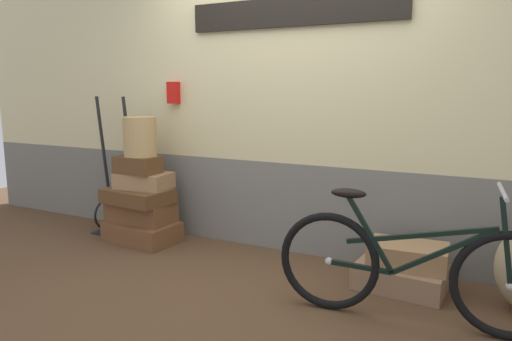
{
  "coord_description": "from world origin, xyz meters",
  "views": [
    {
      "loc": [
        1.62,
        -2.95,
        1.41
      ],
      "look_at": [
        -0.04,
        0.3,
        0.78
      ],
      "focal_mm": 33.47,
      "sensor_mm": 36.0,
      "label": 1
    }
  ],
  "objects_px": {
    "suitcase_3": "(144,180)",
    "luggage_trolley": "(118,201)",
    "bicycle": "(413,269)",
    "suitcase_5": "(400,277)",
    "suitcase_0": "(142,232)",
    "suitcase_6": "(408,255)",
    "wicker_basket": "(140,137)",
    "suitcase_1": "(141,211)",
    "suitcase_4": "(138,165)",
    "suitcase_2": "(138,196)"
  },
  "relations": [
    {
      "from": "wicker_basket",
      "to": "bicycle",
      "type": "distance_m",
      "value": 2.63
    },
    {
      "from": "suitcase_0",
      "to": "bicycle",
      "type": "distance_m",
      "value": 2.56
    },
    {
      "from": "bicycle",
      "to": "suitcase_0",
      "type": "bearing_deg",
      "value": 168.93
    },
    {
      "from": "suitcase_3",
      "to": "bicycle",
      "type": "relative_size",
      "value": 0.29
    },
    {
      "from": "suitcase_5",
      "to": "bicycle",
      "type": "xyz_separation_m",
      "value": [
        0.15,
        -0.5,
        0.26
      ]
    },
    {
      "from": "suitcase_0",
      "to": "suitcase_1",
      "type": "xyz_separation_m",
      "value": [
        -0.03,
        0.03,
        0.19
      ]
    },
    {
      "from": "suitcase_0",
      "to": "wicker_basket",
      "type": "bearing_deg",
      "value": 89.09
    },
    {
      "from": "luggage_trolley",
      "to": "bicycle",
      "type": "relative_size",
      "value": 0.8
    },
    {
      "from": "suitcase_2",
      "to": "bicycle",
      "type": "xyz_separation_m",
      "value": [
        2.53,
        -0.48,
        -0.09
      ]
    },
    {
      "from": "suitcase_0",
      "to": "suitcase_4",
      "type": "height_order",
      "value": "suitcase_4"
    },
    {
      "from": "suitcase_5",
      "to": "bicycle",
      "type": "relative_size",
      "value": 0.36
    },
    {
      "from": "wicker_basket",
      "to": "bicycle",
      "type": "xyz_separation_m",
      "value": [
        2.5,
        -0.51,
        -0.64
      ]
    },
    {
      "from": "suitcase_6",
      "to": "wicker_basket",
      "type": "xyz_separation_m",
      "value": [
        -2.39,
        -0.0,
        0.73
      ]
    },
    {
      "from": "suitcase_0",
      "to": "suitcase_6",
      "type": "distance_m",
      "value": 2.39
    },
    {
      "from": "suitcase_1",
      "to": "suitcase_5",
      "type": "xyz_separation_m",
      "value": [
        2.38,
        -0.02,
        -0.19
      ]
    },
    {
      "from": "suitcase_0",
      "to": "bicycle",
      "type": "bearing_deg",
      "value": -6.35
    },
    {
      "from": "suitcase_1",
      "to": "suitcase_6",
      "type": "xyz_separation_m",
      "value": [
        2.42,
        -0.01,
        -0.03
      ]
    },
    {
      "from": "suitcase_0",
      "to": "suitcase_2",
      "type": "height_order",
      "value": "suitcase_2"
    },
    {
      "from": "suitcase_0",
      "to": "suitcase_3",
      "type": "relative_size",
      "value": 1.36
    },
    {
      "from": "luggage_trolley",
      "to": "suitcase_6",
      "type": "bearing_deg",
      "value": -2.66
    },
    {
      "from": "wicker_basket",
      "to": "luggage_trolley",
      "type": "distance_m",
      "value": 0.81
    },
    {
      "from": "suitcase_0",
      "to": "wicker_basket",
      "type": "xyz_separation_m",
      "value": [
        0.0,
        0.02,
        0.89
      ]
    },
    {
      "from": "suitcase_1",
      "to": "suitcase_5",
      "type": "height_order",
      "value": "suitcase_1"
    },
    {
      "from": "suitcase_1",
      "to": "wicker_basket",
      "type": "distance_m",
      "value": 0.71
    },
    {
      "from": "suitcase_4",
      "to": "bicycle",
      "type": "bearing_deg",
      "value": -10.78
    },
    {
      "from": "suitcase_5",
      "to": "suitcase_6",
      "type": "relative_size",
      "value": 1.15
    },
    {
      "from": "suitcase_6",
      "to": "bicycle",
      "type": "relative_size",
      "value": 0.32
    },
    {
      "from": "suitcase_3",
      "to": "wicker_basket",
      "type": "relative_size",
      "value": 1.36
    },
    {
      "from": "wicker_basket",
      "to": "bicycle",
      "type": "bearing_deg",
      "value": -11.5
    },
    {
      "from": "suitcase_3",
      "to": "suitcase_5",
      "type": "xyz_separation_m",
      "value": [
        2.34,
        -0.03,
        -0.49
      ]
    },
    {
      "from": "suitcase_0",
      "to": "bicycle",
      "type": "relative_size",
      "value": 0.39
    },
    {
      "from": "wicker_basket",
      "to": "suitcase_4",
      "type": "bearing_deg",
      "value": -144.79
    },
    {
      "from": "suitcase_3",
      "to": "suitcase_4",
      "type": "bearing_deg",
      "value": -128.54
    },
    {
      "from": "wicker_basket",
      "to": "bicycle",
      "type": "height_order",
      "value": "wicker_basket"
    },
    {
      "from": "suitcase_3",
      "to": "suitcase_5",
      "type": "height_order",
      "value": "suitcase_3"
    },
    {
      "from": "suitcase_6",
      "to": "wicker_basket",
      "type": "distance_m",
      "value": 2.5
    },
    {
      "from": "suitcase_6",
      "to": "bicycle",
      "type": "xyz_separation_m",
      "value": [
        0.11,
        -0.51,
        0.09
      ]
    },
    {
      "from": "wicker_basket",
      "to": "suitcase_1",
      "type": "bearing_deg",
      "value": 158.61
    },
    {
      "from": "suitcase_4",
      "to": "luggage_trolley",
      "type": "relative_size",
      "value": 0.29
    },
    {
      "from": "suitcase_3",
      "to": "suitcase_5",
      "type": "bearing_deg",
      "value": -6.32
    },
    {
      "from": "suitcase_2",
      "to": "luggage_trolley",
      "type": "height_order",
      "value": "luggage_trolley"
    },
    {
      "from": "wicker_basket",
      "to": "luggage_trolley",
      "type": "height_order",
      "value": "luggage_trolley"
    },
    {
      "from": "luggage_trolley",
      "to": "suitcase_5",
      "type": "bearing_deg",
      "value": -2.9
    },
    {
      "from": "suitcase_4",
      "to": "suitcase_2",
      "type": "bearing_deg",
      "value": -118.36
    },
    {
      "from": "suitcase_5",
      "to": "wicker_basket",
      "type": "xyz_separation_m",
      "value": [
        -2.35,
        0.01,
        0.9
      ]
    },
    {
      "from": "suitcase_4",
      "to": "suitcase_5",
      "type": "relative_size",
      "value": 0.64
    },
    {
      "from": "suitcase_3",
      "to": "bicycle",
      "type": "bearing_deg",
      "value": -17.55
    },
    {
      "from": "suitcase_3",
      "to": "luggage_trolley",
      "type": "relative_size",
      "value": 0.36
    },
    {
      "from": "bicycle",
      "to": "suitcase_3",
      "type": "bearing_deg",
      "value": 167.92
    },
    {
      "from": "suitcase_6",
      "to": "bicycle",
      "type": "distance_m",
      "value": 0.53
    }
  ]
}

